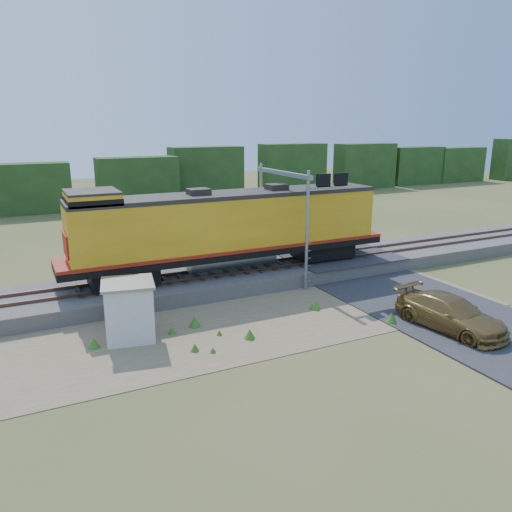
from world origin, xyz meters
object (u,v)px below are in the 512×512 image
signal_gantry (293,196)px  car (450,314)px  locomotive (227,227)px  shed (129,310)px

signal_gantry → car: (2.61, -9.73, -4.25)m
locomotive → car: bearing=-58.0°
signal_gantry → car: size_ratio=1.26×
signal_gantry → car: bearing=-75.0°
shed → signal_gantry: signal_gantry is taller
locomotive → signal_gantry: bearing=-9.6°
locomotive → shed: size_ratio=7.41×
locomotive → shed: 8.63m
shed → car: bearing=-11.8°
shed → signal_gantry: size_ratio=0.39×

